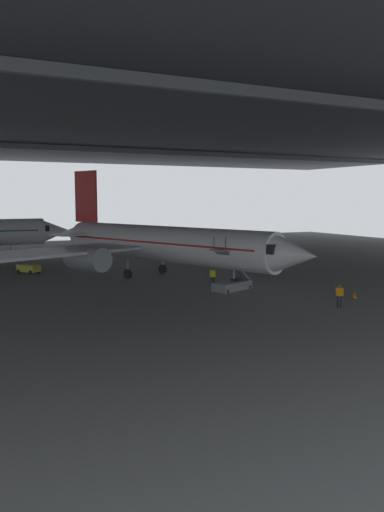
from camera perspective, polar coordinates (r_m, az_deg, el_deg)
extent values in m
plane|color=slate|center=(44.83, 2.75, -3.29)|extent=(110.00, 110.00, 0.00)
cube|color=#38383D|center=(57.10, -4.09, 13.95)|extent=(121.00, 99.00, 1.20)
cube|color=#4C4F54|center=(35.61, 11.91, 16.84)|extent=(115.50, 0.50, 0.70)
cube|color=#4C4F54|center=(72.43, -9.14, 11.47)|extent=(115.50, 0.50, 0.70)
cylinder|color=white|center=(48.45, -3.21, 1.35)|extent=(12.19, 24.66, 3.37)
cone|color=white|center=(39.64, 11.15, 0.12)|extent=(4.54, 4.96, 3.30)
cube|color=black|center=(40.74, 8.61, 0.93)|extent=(3.52, 3.23, 0.74)
cone|color=white|center=(59.30, -12.76, 2.44)|extent=(4.62, 6.06, 2.87)
cube|color=red|center=(57.44, -11.64, 6.45)|extent=(1.55, 3.52, 5.52)
cube|color=white|center=(58.24, -9.14, 2.62)|extent=(5.00, 4.12, 0.16)
cube|color=white|center=(55.45, -12.97, 2.35)|extent=(5.00, 4.12, 0.16)
cube|color=white|center=(57.56, 0.20, 1.81)|extent=(15.36, 10.79, 0.24)
cylinder|color=#9EA3A8|center=(55.13, 0.42, 1.00)|extent=(3.53, 4.84, 2.09)
cube|color=white|center=(46.22, -14.55, 0.49)|extent=(15.36, 10.79, 0.24)
cylinder|color=#9EA3A8|center=(45.73, -11.50, -0.24)|extent=(3.53, 4.84, 2.09)
cube|color=red|center=(48.43, -3.21, 1.64)|extent=(11.59, 22.97, 0.16)
cylinder|color=#9EA3A8|center=(43.09, 4.66, -2.02)|extent=(0.20, 0.20, 1.15)
cylinder|color=black|center=(43.21, 4.65, -3.07)|extent=(0.60, 0.95, 0.90)
cylinder|color=#9EA3A8|center=(51.99, -3.28, -0.57)|extent=(0.20, 0.20, 1.15)
cylinder|color=black|center=(52.09, -3.27, -1.44)|extent=(0.60, 0.95, 0.90)
cylinder|color=#9EA3A8|center=(48.94, -7.12, -1.04)|extent=(0.20, 0.20, 1.15)
cylinder|color=black|center=(49.05, -7.10, -1.97)|extent=(0.60, 0.95, 0.90)
cube|color=slate|center=(42.79, 4.45, -3.29)|extent=(3.91, 2.70, 0.70)
cube|color=slate|center=(42.54, 4.47, -1.00)|extent=(3.60, 2.42, 2.85)
cube|color=slate|center=(41.11, 3.07, 0.69)|extent=(1.49, 1.61, 0.12)
cylinder|color=black|center=(40.68, 3.73, 1.33)|extent=(0.06, 0.06, 1.00)
cylinder|color=black|center=(41.44, 2.44, 1.43)|extent=(0.06, 0.06, 1.00)
cylinder|color=black|center=(41.26, 3.94, -3.93)|extent=(0.32, 0.22, 0.30)
cylinder|color=black|center=(42.13, 2.45, -3.71)|extent=(0.32, 0.22, 0.30)
cylinder|color=black|center=(43.57, 6.37, -3.41)|extent=(0.32, 0.22, 0.30)
cylinder|color=black|center=(44.40, 4.91, -3.21)|extent=(0.32, 0.22, 0.30)
cylinder|color=#232838|center=(37.30, 15.82, -4.87)|extent=(0.14, 0.14, 0.81)
cylinder|color=#232838|center=(37.31, 16.09, -4.88)|extent=(0.14, 0.14, 0.81)
cube|color=orange|center=(37.18, 15.99, -3.83)|extent=(0.42, 0.40, 0.57)
cylinder|color=orange|center=(37.17, 15.63, -3.78)|extent=(0.09, 0.09, 0.54)
cylinder|color=orange|center=(37.18, 16.34, -3.80)|extent=(0.09, 0.09, 0.54)
sphere|color=#8C6647|center=(37.11, 16.01, -3.21)|extent=(0.22, 0.22, 0.22)
cylinder|color=#232838|center=(44.29, 2.18, -2.87)|extent=(0.14, 0.14, 0.83)
cylinder|color=#232838|center=(44.29, 2.42, -2.87)|extent=(0.14, 0.14, 0.83)
cube|color=yellow|center=(44.18, 2.30, -1.96)|extent=(0.42, 0.36, 0.59)
cylinder|color=yellow|center=(44.17, 2.01, -1.92)|extent=(0.09, 0.09, 0.56)
cylinder|color=yellow|center=(44.18, 2.60, -1.92)|extent=(0.09, 0.09, 0.56)
sphere|color=#8C6647|center=(44.12, 2.31, -1.43)|extent=(0.22, 0.22, 0.22)
cone|color=white|center=(70.57, -14.93, 2.70)|extent=(4.04, 3.31, 3.28)
cube|color=black|center=(70.15, -16.64, 2.97)|extent=(2.36, 2.86, 0.74)
cylinder|color=#9EA3A8|center=(69.80, -19.40, 0.85)|extent=(0.20, 0.20, 1.15)
cylinder|color=black|center=(69.88, -19.38, 0.20)|extent=(0.90, 0.31, 0.90)
cube|color=black|center=(40.83, 17.52, -4.51)|extent=(0.36, 0.36, 0.04)
cone|color=orange|center=(40.78, 17.54, -4.10)|extent=(0.30, 0.30, 0.56)
cube|color=yellow|center=(54.48, -17.60, -1.28)|extent=(2.30, 2.47, 0.70)
cylinder|color=black|center=(54.38, -16.58, -1.61)|extent=(0.41, 0.46, 0.44)
cylinder|color=black|center=(53.58, -17.37, -1.75)|extent=(0.41, 0.46, 0.44)
cylinder|color=black|center=(55.46, -17.80, -1.50)|extent=(0.41, 0.46, 0.44)
cylinder|color=black|center=(54.68, -18.59, -1.64)|extent=(0.41, 0.46, 0.44)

